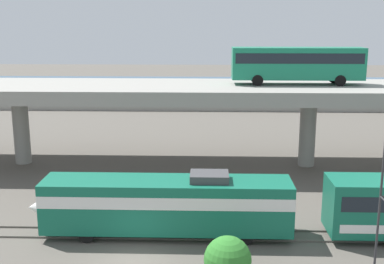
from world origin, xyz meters
name	(u,v)px	position (x,y,z in m)	size (l,w,h in m)	color
ground_plane	(132,264)	(0.00, 0.00, 0.00)	(260.00, 260.00, 0.00)	#565149
rail_strip_near	(140,239)	(0.00, 3.24, 0.06)	(110.00, 0.12, 0.12)	#59544C
rail_strip_far	(143,229)	(0.00, 4.76, 0.06)	(110.00, 0.12, 0.12)	#59544C
train_locomotive	(155,202)	(0.90, 4.00, 2.19)	(16.75, 3.04, 4.18)	#14664C
highway_overpass	(163,93)	(0.00, 20.00, 6.87)	(96.00, 10.16, 7.66)	gray
transit_bus_on_overpass	(297,62)	(12.43, 20.59, 9.72)	(12.00, 2.68, 3.40)	#197A56
pier_parking_lot	(182,99)	(0.00, 55.00, 0.76)	(79.60, 13.53, 1.52)	gray
parked_car_0	(109,88)	(-12.61, 57.07, 2.29)	(4.22, 1.88, 1.50)	navy
parked_car_1	(334,91)	(24.76, 55.34, 2.29)	(4.67, 1.83, 1.50)	silver
parked_car_2	(136,90)	(-7.77, 55.15, 2.29)	(4.24, 1.88, 1.50)	silver
parked_car_3	(165,89)	(-3.04, 56.26, 2.29)	(4.05, 1.88, 1.50)	navy
parked_car_4	(254,89)	(11.96, 56.66, 2.29)	(4.33, 1.97, 1.50)	#B7B7BC
harbor_water	(188,86)	(0.00, 78.00, 0.00)	(140.00, 36.00, 0.01)	#385B7A
shrub_right	(228,260)	(5.33, -1.72, 1.25)	(2.51, 2.51, 2.51)	#317D2C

